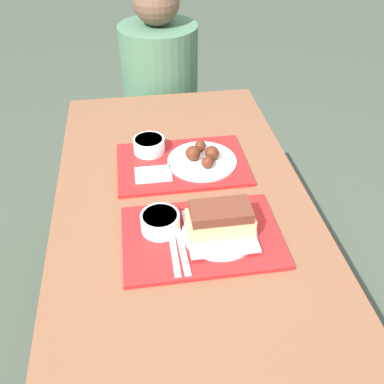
% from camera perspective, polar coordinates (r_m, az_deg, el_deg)
% --- Properties ---
extents(ground_plane, '(12.00, 12.00, 0.00)m').
position_cam_1_polar(ground_plane, '(1.84, -0.81, -19.30)').
color(ground_plane, '#424C3D').
extents(picnic_table, '(0.77, 1.46, 0.74)m').
position_cam_1_polar(picnic_table, '(1.35, -1.05, -5.05)').
color(picnic_table, brown).
rests_on(picnic_table, ground_plane).
extents(picnic_bench_far, '(0.73, 0.28, 0.44)m').
position_cam_1_polar(picnic_bench_far, '(2.26, -4.21, 6.80)').
color(picnic_bench_far, brown).
rests_on(picnic_bench_far, ground_plane).
extents(tray_near, '(0.43, 0.29, 0.01)m').
position_cam_1_polar(tray_near, '(1.17, 1.31, -5.95)').
color(tray_near, red).
rests_on(tray_near, picnic_table).
extents(tray_far, '(0.43, 0.29, 0.01)m').
position_cam_1_polar(tray_far, '(1.43, -1.31, 3.74)').
color(tray_far, red).
rests_on(tray_far, picnic_table).
extents(bowl_coleslaw_near, '(0.11, 0.11, 0.05)m').
position_cam_1_polar(bowl_coleslaw_near, '(1.16, -4.27, -3.91)').
color(bowl_coleslaw_near, silver).
rests_on(bowl_coleslaw_near, tray_near).
extents(brisket_sandwich_plate, '(0.20, 0.20, 0.10)m').
position_cam_1_polar(brisket_sandwich_plate, '(1.14, 3.76, -4.20)').
color(brisket_sandwich_plate, white).
rests_on(brisket_sandwich_plate, tray_near).
extents(plastic_fork_near, '(0.02, 0.17, 0.00)m').
position_cam_1_polar(plastic_fork_near, '(1.12, -2.40, -7.94)').
color(plastic_fork_near, white).
rests_on(plastic_fork_near, tray_near).
extents(plastic_knife_near, '(0.02, 0.17, 0.00)m').
position_cam_1_polar(plastic_knife_near, '(1.12, -1.27, -7.82)').
color(plastic_knife_near, white).
rests_on(plastic_knife_near, tray_near).
extents(bowl_coleslaw_far, '(0.11, 0.11, 0.05)m').
position_cam_1_polar(bowl_coleslaw_far, '(1.47, -5.75, 6.32)').
color(bowl_coleslaw_far, silver).
rests_on(bowl_coleslaw_far, tray_far).
extents(wings_plate_far, '(0.23, 0.23, 0.06)m').
position_cam_1_polar(wings_plate_far, '(1.42, 1.38, 4.61)').
color(wings_plate_far, white).
rests_on(wings_plate_far, tray_far).
extents(napkin_far, '(0.12, 0.08, 0.01)m').
position_cam_1_polar(napkin_far, '(1.37, -5.19, 2.37)').
color(napkin_far, white).
rests_on(napkin_far, tray_far).
extents(person_seated_across, '(0.36, 0.36, 0.72)m').
position_cam_1_polar(person_seated_across, '(2.09, -4.32, 15.56)').
color(person_seated_across, '#477051').
rests_on(person_seated_across, picnic_bench_far).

